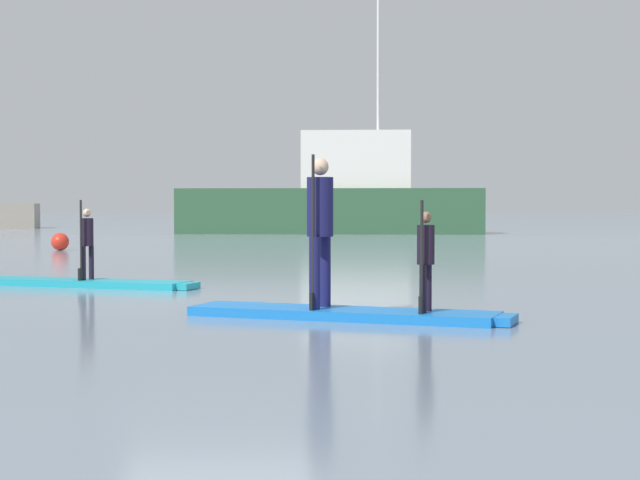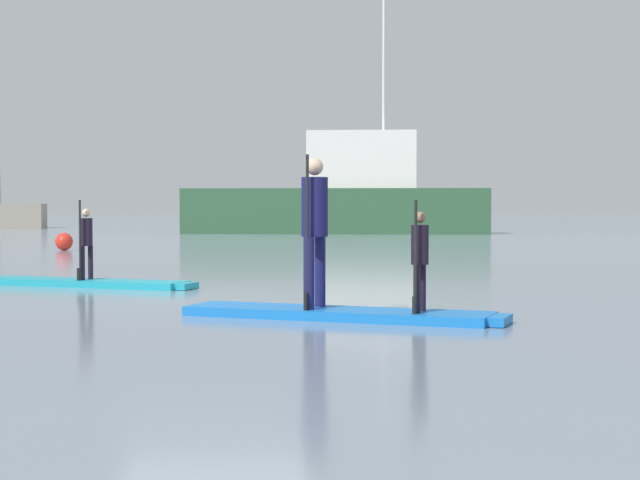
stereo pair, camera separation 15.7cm
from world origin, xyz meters
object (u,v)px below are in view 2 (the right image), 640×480
at_px(paddler_adult, 314,222).
at_px(paddler_child_front, 419,256).
at_px(paddleboard_far, 343,314).
at_px(paddler_child_solo, 86,240).
at_px(paddleboard_near, 86,283).
at_px(mooring_buoy_near, 64,242).
at_px(fishing_boat_white_large, 342,198).

relative_size(paddler_adult, paddler_child_front, 1.42).
bearing_deg(paddler_adult, paddler_child_front, -23.64).
bearing_deg(paddleboard_far, paddler_child_solo, 128.71).
bearing_deg(paddleboard_near, paddleboard_far, -51.37).
distance_m(paddler_child_solo, paddler_child_front, 6.33).
relative_size(paddler_child_solo, paddleboard_far, 0.34).
height_order(paddleboard_far, mooring_buoy_near, mooring_buoy_near).
relative_size(paddleboard_near, mooring_buoy_near, 7.31).
xyz_separation_m(paddler_child_solo, paddler_child_front, (4.25, -4.70, -0.01)).
bearing_deg(mooring_buoy_near, paddler_child_front, -66.98).
bearing_deg(mooring_buoy_near, paddler_child_solo, -76.85).
distance_m(paddler_adult, mooring_buoy_near, 17.11).
xyz_separation_m(paddler_adult, fishing_boat_white_large, (2.36, 31.18, 0.46)).
relative_size(paddleboard_far, paddler_adult, 2.11).
relative_size(paddleboard_near, paddler_child_front, 2.96).
bearing_deg(fishing_boat_white_large, mooring_buoy_near, -118.74).
bearing_deg(paddler_child_front, paddler_adult, 156.36).
xyz_separation_m(paddleboard_near, paddleboard_far, (3.49, -4.37, 0.00)).
height_order(paddleboard_near, paddler_child_front, paddler_child_front).
height_order(paddler_child_front, mooring_buoy_near, paddler_child_front).
bearing_deg(mooring_buoy_near, paddleboard_near, -76.84).
height_order(paddler_adult, mooring_buoy_near, paddler_adult).
bearing_deg(fishing_boat_white_large, paddler_child_solo, -101.65).
distance_m(paddleboard_near, paddler_child_front, 6.38).
bearing_deg(mooring_buoy_near, paddler_adult, -69.63).
distance_m(paddleboard_far, fishing_boat_white_large, 31.40).
relative_size(paddleboard_far, mooring_buoy_near, 7.38).
height_order(paddler_child_solo, fishing_boat_white_large, fishing_boat_white_large).
bearing_deg(paddler_child_solo, paddleboard_near, 95.92).
height_order(paddler_child_solo, paddler_child_front, paddler_child_solo).
bearing_deg(mooring_buoy_near, paddleboard_far, -68.85).
distance_m(paddler_adult, fishing_boat_white_large, 31.27).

